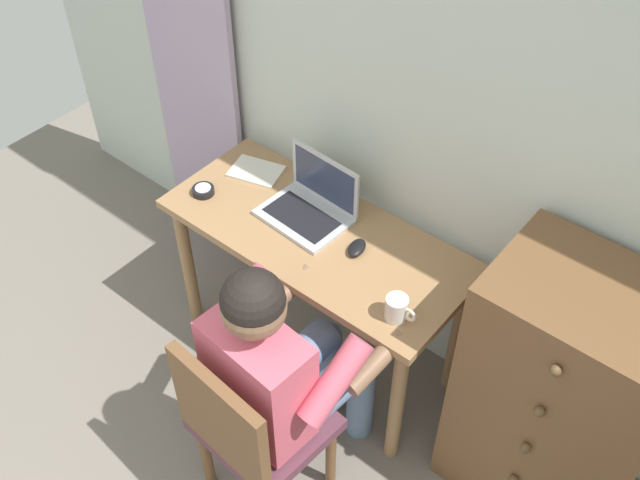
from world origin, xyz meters
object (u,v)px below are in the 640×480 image
Objects in this scene: computer_mouse at (357,248)px; desk_clock at (203,191)px; laptop at (311,204)px; person_seated at (285,364)px; coffee_mug at (397,309)px; desk at (316,254)px; dresser at (559,398)px; notebook_pad at (256,171)px; chair at (249,427)px.

desk_clock is (-0.68, -0.13, -0.00)m from computer_mouse.
laptop reaches higher than desk_clock.
desk_clock is at bearing 153.50° from person_seated.
computer_mouse is at bearing 150.49° from coffee_mug.
coffee_mug is (0.48, -0.15, 0.17)m from desk.
person_seated reaches higher than dresser.
laptop is at bearing 140.78° from desk.
person_seated is at bearing -57.60° from notebook_pad.
desk_clock is 0.25m from notebook_pad.
desk_clock is (-0.77, 0.57, 0.26)m from chair.
coffee_mug is (0.98, -0.04, 0.03)m from desk_clock.
desk_clock is at bearing -124.08° from notebook_pad.
desk is 0.75m from chair.
notebook_pad reaches higher than desk.
dresser reaches higher than laptop.
laptop reaches higher than computer_mouse.
person_seated is 5.68× the size of notebook_pad.
laptop is (-0.35, 0.76, 0.30)m from chair.
dresser is at bearing 36.10° from person_seated.
laptop is at bearing 122.54° from person_seated.
chair is at bearing -111.57° from coffee_mug.
computer_mouse is at bearing 100.86° from person_seated.
desk_clock is (-1.54, -0.17, 0.21)m from dresser.
chair is 0.99m from desk_clock.
desk is at bearing 12.82° from desk_clock.
dresser is at bearing -12.52° from computer_mouse.
dresser is 5.17× the size of notebook_pad.
person_seated is 0.88m from desk_clock.
computer_mouse reaches higher than desk.
dresser is 12.06× the size of desk_clock.
person_seated is 0.42m from coffee_mug.
desk is at bearing 119.10° from person_seated.
person_seated is 9.93× the size of coffee_mug.
laptop is 3.55× the size of computer_mouse.
notebook_pad is at bearing 177.35° from dresser.
coffee_mug is at bearing -17.27° from desk.
chair is at bearing -94.01° from person_seated.
desk is 0.53m from desk_clock.
person_seated is (0.28, -0.50, 0.05)m from desk.
dresser is 1.24× the size of chair.
laptop is at bearing 158.82° from coffee_mug.
coffee_mug reaches higher than notebook_pad.
laptop is 0.27m from computer_mouse.
chair reaches higher than desk.
laptop reaches higher than desk.
coffee_mug is (0.91, -0.27, 0.04)m from notebook_pad.
dresser is at bearing 6.12° from desk_clock.
desk_clock is 0.43× the size of notebook_pad.
coffee_mug is (-0.56, -0.20, 0.24)m from dresser.
desk is 1.42× the size of chair.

